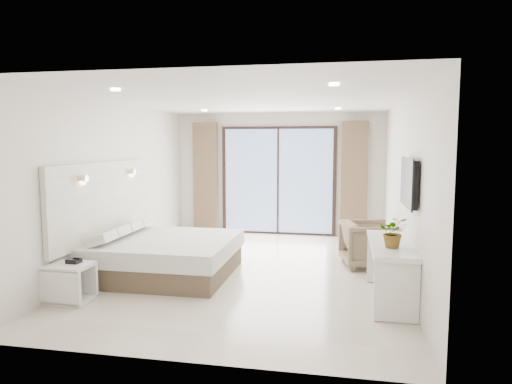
# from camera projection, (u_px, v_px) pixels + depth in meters

# --- Properties ---
(ground) EXTENTS (6.20, 6.20, 0.00)m
(ground) POSITION_uv_depth(u_px,v_px,m) (251.00, 271.00, 7.29)
(ground) COLOR beige
(ground) RESTS_ON ground
(room_shell) EXTENTS (4.62, 6.22, 2.72)m
(room_shell) POSITION_uv_depth(u_px,v_px,m) (247.00, 170.00, 7.83)
(room_shell) COLOR silver
(room_shell) RESTS_ON ground
(bed) EXTENTS (2.06, 1.96, 0.71)m
(bed) POSITION_uv_depth(u_px,v_px,m) (165.00, 256.00, 7.07)
(bed) COLOR brown
(bed) RESTS_ON ground
(nightstand) EXTENTS (0.56, 0.46, 0.50)m
(nightstand) POSITION_uv_depth(u_px,v_px,m) (69.00, 283.00, 5.87)
(nightstand) COLOR white
(nightstand) RESTS_ON ground
(phone) EXTENTS (0.18, 0.14, 0.06)m
(phone) POSITION_uv_depth(u_px,v_px,m) (74.00, 261.00, 5.88)
(phone) COLOR black
(phone) RESTS_ON nightstand
(console_desk) EXTENTS (0.52, 1.67, 0.77)m
(console_desk) POSITION_uv_depth(u_px,v_px,m) (390.00, 258.00, 5.89)
(console_desk) COLOR white
(console_desk) RESTS_ON ground
(plant) EXTENTS (0.38, 0.41, 0.30)m
(plant) POSITION_uv_depth(u_px,v_px,m) (394.00, 235.00, 5.56)
(plant) COLOR #33662D
(plant) RESTS_ON console_desk
(armchair) EXTENTS (0.91, 0.95, 0.83)m
(armchair) POSITION_uv_depth(u_px,v_px,m) (368.00, 242.00, 7.54)
(armchair) COLOR #847156
(armchair) RESTS_ON ground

